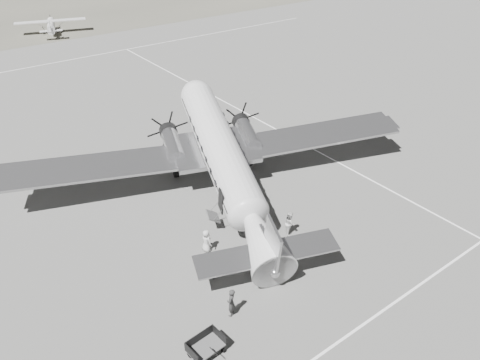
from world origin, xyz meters
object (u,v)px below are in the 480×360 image
baggage_cart_near (215,266)px  ramp_agent (290,223)px  baggage_cart_far (206,347)px  light_plane_right (51,27)px  ground_crew (231,303)px  dc3_airliner (223,159)px  passenger (206,241)px

baggage_cart_near → ramp_agent: bearing=-15.4°
baggage_cart_near → baggage_cart_far: baggage_cart_far is taller
light_plane_right → ground_crew: size_ratio=6.25×
ground_crew → ramp_agent: 7.94m
dc3_airliner → ramp_agent: (0.73, -6.48, -2.13)m
light_plane_right → baggage_cart_near: (-9.96, -61.14, -0.72)m
light_plane_right → baggage_cart_near: bearing=-82.0°
dc3_airliner → ground_crew: dc3_airliner is taller
baggage_cart_far → passenger: 7.79m
ground_crew → baggage_cart_far: bearing=-10.4°
baggage_cart_far → ramp_agent: size_ratio=1.09×
dc3_airliner → baggage_cart_near: size_ratio=21.47×
dc3_airliner → passenger: (-4.63, -4.71, -2.19)m
baggage_cart_near → light_plane_right: bearing=64.4°
ground_crew → passenger: size_ratio=1.11×
ground_crew → baggage_cart_near: bearing=-147.7°
passenger → ground_crew: bearing=152.4°
baggage_cart_far → passenger: bearing=51.9°
baggage_cart_far → ramp_agent: (9.65, 4.73, 0.32)m
light_plane_right → baggage_cart_near: size_ratio=7.48×
ramp_agent → passenger: 5.65m
light_plane_right → ground_crew: (-11.11, -64.45, -0.26)m
baggage_cart_near → baggage_cart_far: size_ratio=0.79×
baggage_cart_far → ramp_agent: 10.75m
ground_crew → passenger: (1.80, 5.18, -0.09)m
ground_crew → ramp_agent: size_ratio=1.03×
baggage_cart_far → ground_crew: bearing=23.4°
dc3_airliner → light_plane_right: 54.79m
baggage_cart_near → dc3_airliner: bearing=34.9°
baggage_cart_near → passenger: passenger is taller
light_plane_right → dc3_airliner: bearing=-77.6°
baggage_cart_far → passenger: passenger is taller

